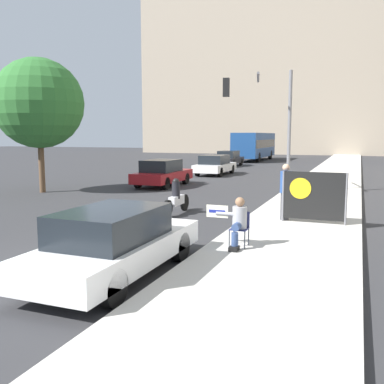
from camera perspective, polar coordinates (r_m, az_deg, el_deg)
The scene contains 14 objects.
ground_plane at distance 9.09m, azimuth -16.14°, elevation -10.36°, with size 160.00×160.00×0.00m, color #303033.
sidewalk_curb at distance 22.04m, azimuth 17.11°, elevation 0.23°, with size 3.49×90.00×0.15m, color beige.
building_backdrop_far at distance 70.75m, azimuth 15.87°, elevation 19.05°, with size 52.00×12.00×34.43m.
seated_protester at distance 10.06m, azimuth 6.12°, elevation -3.86°, with size 1.00×0.77×1.17m.
jogger_on_sidewalk at distance 13.50m, azimuth 12.34°, elevation 0.08°, with size 0.34×0.34×1.74m.
protest_banner at distance 13.19m, azimuth 15.88°, elevation -0.52°, with size 1.87×0.06×1.53m.
traffic_light_pole at distance 20.24m, azimuth 9.71°, elevation 10.68°, with size 3.10×2.86×5.53m.
parked_car_curbside at distance 8.50m, azimuth -10.23°, elevation -6.61°, with size 1.73×4.47×1.36m.
car_on_road_nearest at distance 23.42m, azimuth -3.98°, elevation 2.55°, with size 1.83×4.35×1.45m.
car_on_road_midblock at distance 30.24m, azimuth 3.08°, elevation 3.63°, with size 1.85×4.54×1.39m.
car_on_road_distant at distance 38.99m, azimuth 4.94°, elevation 4.49°, with size 1.72×4.33×1.40m.
city_bus_on_road at distance 48.04m, azimuth 8.33°, elevation 6.26°, with size 2.62×10.21×3.04m.
motorcycle_on_road at distance 15.06m, azimuth -2.10°, elevation -0.89°, with size 0.28×2.10×1.27m.
street_tree_near_curb at distance 22.00m, azimuth -19.76°, elevation 11.05°, with size 4.26×4.26×6.40m.
Camera 1 is at (5.34, -6.82, 2.75)m, focal length 40.00 mm.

